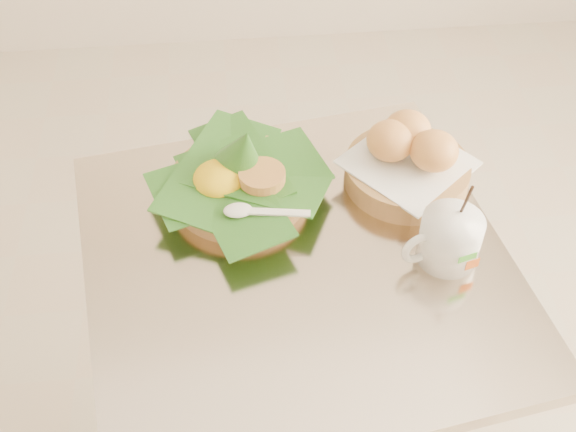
{
  "coord_description": "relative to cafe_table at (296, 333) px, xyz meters",
  "views": [
    {
      "loc": [
        0.01,
        -0.83,
        1.68
      ],
      "look_at": [
        0.09,
        -0.02,
        0.82
      ],
      "focal_mm": 45.0,
      "sensor_mm": 36.0,
      "label": 1
    }
  ],
  "objects": [
    {
      "name": "bread_basket",
      "position": [
        0.22,
        0.17,
        0.27
      ],
      "size": [
        0.27,
        0.27,
        0.12
      ],
      "rotation": [
        0.0,
        0.0,
        -0.09
      ],
      "color": "tan",
      "rests_on": "cafe_table"
    },
    {
      "name": "coffee_mug",
      "position": [
        0.25,
        -0.02,
        0.27
      ],
      "size": [
        0.14,
        0.11,
        0.18
      ],
      "rotation": [
        0.0,
        0.0,
        0.29
      ],
      "color": "white",
      "rests_on": "cafe_table"
    },
    {
      "name": "rice_basket",
      "position": [
        -0.09,
        0.16,
        0.26
      ],
      "size": [
        0.31,
        0.31,
        0.16
      ],
      "rotation": [
        0.0,
        0.0,
        0.16
      ],
      "color": "tan",
      "rests_on": "cafe_table"
    },
    {
      "name": "cafe_table",
      "position": [
        0.0,
        0.0,
        0.0
      ],
      "size": [
        0.8,
        0.8,
        0.75
      ],
      "rotation": [
        0.0,
        0.0,
        0.16
      ],
      "color": "gray",
      "rests_on": "floor"
    }
  ]
}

